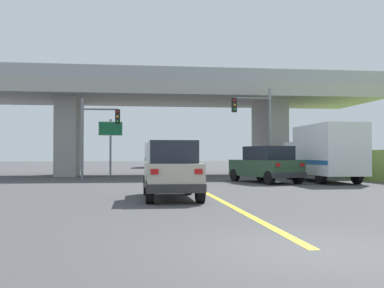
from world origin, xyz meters
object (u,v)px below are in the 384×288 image
Objects in this scene: traffic_signal_nearside at (258,121)px; box_truck at (324,152)px; highway_sign at (111,135)px; traffic_signal_farside at (95,128)px; suv_crossing at (266,164)px; suv_lead at (171,170)px; semi_truck_distant at (154,155)px.

box_truck is at bearing -64.33° from traffic_signal_nearside.
traffic_signal_farside is at bearing -111.31° from highway_sign.
suv_crossing is 6.19m from traffic_signal_nearside.
suv_crossing is at bearing -100.71° from traffic_signal_nearside.
suv_lead is 10.63m from suv_crossing.
suv_crossing is at bearing -175.04° from box_truck.
semi_truck_distant is (-4.81, 32.03, 0.56)m from suv_crossing.
suv_crossing is 11.38m from traffic_signal_farside.
highway_sign is at bearing 149.61° from box_truck.
traffic_signal_nearside reaches higher than suv_crossing.
highway_sign is (-12.40, 7.27, 1.27)m from box_truck.
suv_crossing is 1.26× the size of highway_sign.
traffic_signal_nearside is (7.00, 14.21, 2.81)m from suv_lead.
traffic_signal_nearside is 1.17× the size of traffic_signal_farside.
suv_lead is 0.86× the size of traffic_signal_farside.
semi_truck_distant reaches higher than suv_crossing.
traffic_signal_farside is (-13.26, 5.08, 1.58)m from box_truck.
semi_truck_distant is at bearing 88.36° from suv_lead.
traffic_signal_nearside is 1.51× the size of highway_sign.
box_truck is at bearing -20.96° from traffic_signal_farside.
semi_truck_distant is (1.17, 40.82, 0.56)m from suv_lead.
traffic_signal_farside is (-9.77, 5.38, 2.25)m from suv_crossing.
traffic_signal_nearside is at bearing 115.67° from box_truck.
semi_truck_distant is (4.11, 24.45, -1.38)m from highway_sign.
traffic_signal_farside is at bearing 159.04° from box_truck.
highway_sign is at bearing 68.69° from traffic_signal_farside.
traffic_signal_nearside is (1.03, 5.42, 2.81)m from suv_crossing.
traffic_signal_nearside reaches higher than suv_lead.
suv_lead and suv_crossing have the same top height.
suv_lead is 40.84m from semi_truck_distant.
box_truck reaches higher than suv_crossing.
suv_crossing is at bearing 55.78° from suv_lead.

